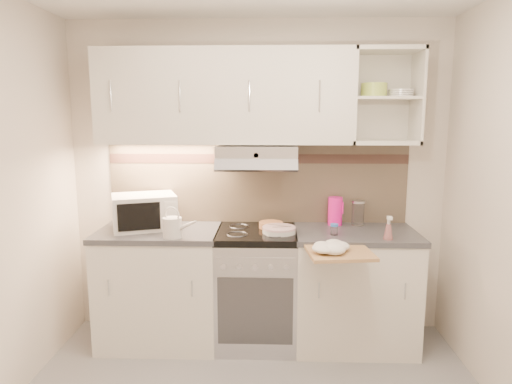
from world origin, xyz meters
TOP-DOWN VIEW (x-y plane):
  - room_shell at (0.00, 0.37)m, footprint 3.04×2.84m
  - base_cabinet_left at (-0.75, 1.10)m, footprint 0.90×0.60m
  - worktop_left at (-0.75, 1.10)m, footprint 0.92×0.62m
  - base_cabinet_right at (0.75, 1.10)m, footprint 0.90×0.60m
  - worktop_right at (0.75, 1.10)m, footprint 0.92×0.62m
  - electric_range at (0.00, 1.10)m, footprint 0.60×0.60m
  - microwave at (-0.87, 1.14)m, footprint 0.56×0.49m
  - watering_can at (-0.59, 0.88)m, footprint 0.26×0.14m
  - plate_stack at (0.17, 1.04)m, footprint 0.25×0.25m
  - bread_loaf at (0.11, 1.19)m, footprint 0.19×0.19m
  - pink_pitcher at (0.62, 1.30)m, footprint 0.12×0.11m
  - glass_jar at (0.80, 1.30)m, footprint 0.10×0.10m
  - spice_jar at (0.57, 0.99)m, footprint 0.06×0.06m
  - spray_bottle at (0.94, 0.88)m, footprint 0.07×0.07m
  - cutting_board at (0.56, 0.65)m, footprint 0.45×0.42m
  - dish_towel at (0.54, 0.65)m, footprint 0.30×0.26m

SIDE VIEW (x-z plane):
  - base_cabinet_left at x=-0.75m, z-range 0.00..0.86m
  - base_cabinet_right at x=0.75m, z-range 0.00..0.86m
  - electric_range at x=0.00m, z-range 0.00..0.90m
  - cutting_board at x=0.56m, z-range 0.86..0.88m
  - worktop_left at x=-0.75m, z-range 0.86..0.90m
  - worktop_right at x=0.75m, z-range 0.86..0.90m
  - dish_towel at x=0.54m, z-range 0.88..0.96m
  - bread_loaf at x=0.11m, z-range 0.90..0.95m
  - plate_stack at x=0.17m, z-range 0.90..0.95m
  - spice_jar at x=0.57m, z-range 0.90..0.98m
  - spray_bottle at x=0.94m, z-range 0.88..1.06m
  - watering_can at x=-0.59m, z-range 0.87..1.09m
  - glass_jar at x=0.80m, z-range 0.90..1.10m
  - pink_pitcher at x=0.62m, z-range 0.90..1.12m
  - microwave at x=-0.87m, z-range 0.90..1.16m
  - room_shell at x=0.00m, z-range 0.37..2.89m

